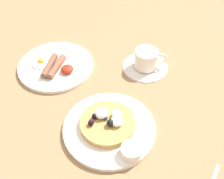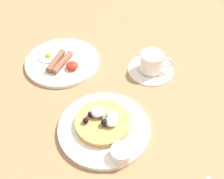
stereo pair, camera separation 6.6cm
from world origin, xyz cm
name	(u,v)px [view 2 (the right image)]	position (x,y,z in cm)	size (l,w,h in cm)	color
ground_plane	(94,103)	(0.00, 0.00, -1.50)	(190.35, 145.63, 3.00)	#97714C
pancake_plate	(104,128)	(5.80, -9.62, 0.67)	(24.50, 24.50, 1.34)	white
pancake_with_berries	(103,121)	(5.31, -8.99, 2.53)	(14.62, 14.62, 3.90)	tan
syrup_ramekin	(121,152)	(12.04, -16.92, 2.63)	(5.21, 5.21, 2.50)	white
breakfast_plate	(62,62)	(-14.78, 13.22, 0.60)	(24.51, 24.51, 1.20)	white
fried_breakfast	(59,61)	(-15.10, 11.57, 2.10)	(15.39, 10.88, 2.36)	brown
coffee_saucer	(150,69)	(14.37, 16.60, 0.37)	(14.85, 14.85, 0.73)	white
coffee_cup	(152,61)	(14.55, 16.60, 3.83)	(10.54, 7.46, 5.96)	white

